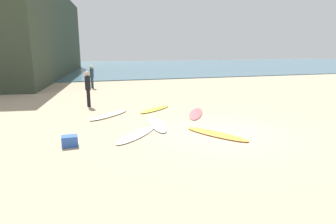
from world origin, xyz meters
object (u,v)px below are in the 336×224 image
surfboard_0 (136,135)px  surfboard_1 (109,115)px  surfboard_5 (216,134)px  beachgoer_near (92,75)px  surfboard_2 (155,109)px  beachgoer_mid (88,87)px  beach_cooler (70,141)px  surfboard_3 (196,114)px  surfboard_4 (157,124)px

surfboard_0 → surfboard_1: 3.41m
surfboard_5 → beachgoer_near: 14.18m
surfboard_2 → beachgoer_mid: bearing=-160.2°
surfboard_5 → beachgoer_mid: bearing=91.8°
surfboard_5 → beach_cooler: (-4.84, 0.27, 0.13)m
surfboard_1 → beachgoer_near: size_ratio=1.40×
beachgoer_mid → beach_cooler: size_ratio=3.83×
surfboard_3 → surfboard_1: bearing=14.3°
surfboard_5 → surfboard_4: bearing=99.5°
beachgoer_mid → surfboard_2: bearing=-131.1°
surfboard_1 → beachgoer_near: bearing=-42.7°
surfboard_1 → surfboard_2: size_ratio=1.10×
surfboard_2 → surfboard_3: (1.57, -1.46, -0.01)m
beachgoer_mid → beach_cooler: bearing=162.5°
surfboard_2 → surfboard_3: size_ratio=0.89×
surfboard_3 → surfboard_4: 2.54m
beachgoer_near → surfboard_0: bearing=173.8°
surfboard_0 → surfboard_1: (-0.58, 3.36, 0.01)m
surfboard_0 → surfboard_4: bearing=-88.7°
surfboard_4 → beachgoer_mid: size_ratio=1.43×
beach_cooler → surfboard_2: bearing=49.0°
surfboard_2 → surfboard_4: surfboard_2 is taller
beachgoer_near → beach_cooler: (-1.32, -13.44, -0.80)m
surfboard_3 → surfboard_4: surfboard_4 is taller
surfboard_1 → beachgoer_near: 9.66m
beachgoer_near → surfboard_1: bearing=171.6°
surfboard_4 → beachgoer_mid: beachgoer_mid is taller
surfboard_2 → beach_cooler: size_ratio=4.63×
beach_cooler → beachgoer_near: bearing=84.4°
surfboard_3 → beachgoer_near: 11.28m
surfboard_5 → surfboard_2: bearing=72.0°
surfboard_4 → beachgoer_mid: 5.25m
surfboard_0 → surfboard_2: size_ratio=1.06×
surfboard_3 → surfboard_5: (-0.57, -3.24, 0.01)m
surfboard_5 → beachgoer_mid: 7.73m
surfboard_0 → surfboard_3: (3.25, 2.51, -0.00)m
beachgoer_near → surfboard_4: bearing=179.3°
surfboard_1 → surfboard_4: surfboard_1 is taller
beachgoer_near → beach_cooler: bearing=164.5°
surfboard_4 → surfboard_5: same height
surfboard_5 → beachgoer_near: beachgoer_near is taller
surfboard_1 → beach_cooler: size_ratio=5.10×
surfboard_4 → surfboard_5: size_ratio=1.05×
surfboard_4 → beachgoer_near: beachgoer_near is taller
beachgoer_mid → surfboard_5: bearing=-158.4°
surfboard_0 → beach_cooler: (-2.16, -0.46, 0.13)m
surfboard_1 → beachgoer_near: beachgoer_near is taller
surfboard_2 → surfboard_4: 2.80m
surfboard_5 → beachgoer_near: bearing=74.4°
surfboard_0 → surfboard_1: size_ratio=0.97×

